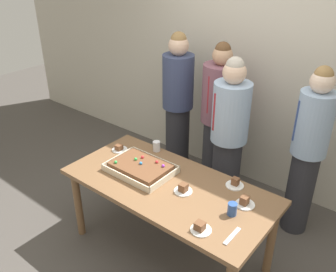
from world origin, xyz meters
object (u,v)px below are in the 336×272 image
object	(u,v)px
party_table	(168,193)
plated_slice_far_left	(183,189)
sheet_cake	(141,168)
person_serving_front	(228,140)
drink_cup_nearest	(157,146)
drink_cup_middle	(232,209)
person_green_shirt_behind	(178,105)
plated_slice_near_right	(245,202)
plated_slice_far_right	(119,149)
cake_server_utensil	(232,236)
plated_slice_near_left	(200,228)
plated_slice_center_front	(235,184)
person_far_right_suit	(218,119)
person_striped_tie_right	(308,151)

from	to	relation	value
party_table	plated_slice_far_left	distance (m)	0.20
sheet_cake	person_serving_front	xyz separation A→B (m)	(0.42, 0.78, 0.09)
drink_cup_nearest	drink_cup_middle	world-z (taller)	same
drink_cup_middle	person_green_shirt_behind	xyz separation A→B (m)	(-1.36, 1.12, 0.10)
sheet_cake	plated_slice_near_right	size ratio (longest dim) A/B	3.75
drink_cup_middle	plated_slice_far_right	bearing A→B (deg)	173.54
party_table	plated_slice_near_right	size ratio (longest dim) A/B	11.88
drink_cup_nearest	cake_server_utensil	bearing A→B (deg)	-26.12
sheet_cake	plated_slice_near_left	world-z (taller)	sheet_cake
party_table	drink_cup_nearest	xyz separation A→B (m)	(-0.43, 0.36, 0.14)
plated_slice_center_front	person_serving_front	distance (m)	0.57
plated_slice_far_right	person_far_right_suit	xyz separation A→B (m)	(0.50, 0.98, 0.10)
person_serving_front	person_far_right_suit	xyz separation A→B (m)	(-0.33, 0.34, -0.00)
cake_server_utensil	plated_slice_near_right	bearing A→B (deg)	105.26
sheet_cake	cake_server_utensil	distance (m)	1.06
plated_slice_near_left	plated_slice_center_front	bearing A→B (deg)	96.99
cake_server_utensil	person_far_right_suit	xyz separation A→B (m)	(-0.94, 1.33, 0.12)
plated_slice_far_left	person_far_right_suit	xyz separation A→B (m)	(-0.38, 1.13, 0.09)
plated_slice_near_right	drink_cup_nearest	world-z (taller)	drink_cup_nearest
party_table	plated_slice_near_left	xyz separation A→B (m)	(0.52, -0.29, 0.11)
drink_cup_nearest	person_far_right_suit	world-z (taller)	person_far_right_suit
plated_slice_far_right	person_striped_tie_right	world-z (taller)	person_striped_tie_right
sheet_cake	plated_slice_far_left	bearing A→B (deg)	-1.00
cake_server_utensil	person_serving_front	xyz separation A→B (m)	(-0.62, 0.99, 0.12)
plated_slice_far_left	person_striped_tie_right	xyz separation A→B (m)	(0.61, 1.05, 0.10)
drink_cup_nearest	person_striped_tie_right	bearing A→B (deg)	29.31
plated_slice_center_front	plated_slice_near_left	bearing A→B (deg)	-83.01
drink_cup_middle	sheet_cake	bearing A→B (deg)	179.55
sheet_cake	cake_server_utensil	bearing A→B (deg)	-11.27
person_far_right_suit	plated_slice_far_left	bearing A→B (deg)	23.19
party_table	drink_cup_middle	xyz separation A→B (m)	(0.61, -0.01, 0.14)
person_serving_front	plated_slice_far_left	bearing A→B (deg)	31.99
plated_slice_far_left	plated_slice_center_front	xyz separation A→B (m)	(0.28, 0.33, -0.00)
party_table	person_green_shirt_behind	xyz separation A→B (m)	(-0.75, 1.11, 0.24)
sheet_cake	drink_cup_middle	distance (m)	0.92
drink_cup_middle	plated_slice_far_left	bearing A→B (deg)	-179.87
plated_slice_far_right	person_green_shirt_behind	world-z (taller)	person_green_shirt_behind
plated_slice_far_left	drink_cup_middle	size ratio (longest dim) A/B	1.50
plated_slice_far_right	plated_slice_center_front	xyz separation A→B (m)	(1.16, 0.18, 0.00)
party_table	plated_slice_near_right	bearing A→B (deg)	13.61
plated_slice_center_front	drink_cup_middle	distance (m)	0.37
sheet_cake	plated_slice_near_left	xyz separation A→B (m)	(0.83, -0.29, -0.01)
plated_slice_far_right	person_far_right_suit	distance (m)	1.11
party_table	drink_cup_nearest	size ratio (longest dim) A/B	17.82
plated_slice_near_left	drink_cup_nearest	size ratio (longest dim) A/B	1.50
plated_slice_far_left	plated_slice_near_left	bearing A→B (deg)	-38.37
plated_slice_center_front	person_striped_tie_right	world-z (taller)	person_striped_tie_right
plated_slice_center_front	person_striped_tie_right	bearing A→B (deg)	65.24
drink_cup_middle	person_far_right_suit	world-z (taller)	person_far_right_suit
party_table	person_far_right_suit	distance (m)	1.16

